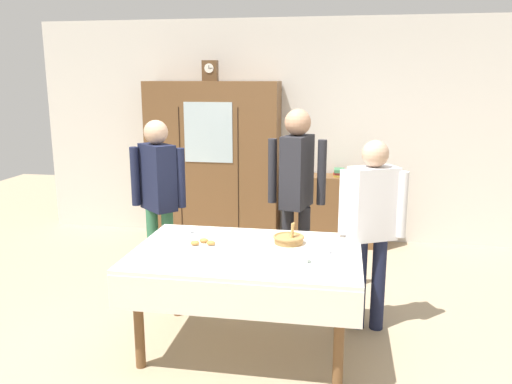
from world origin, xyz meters
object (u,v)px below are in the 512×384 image
tea_cup_mid_left (303,260)px  tea_cup_front_edge (325,250)px  tea_cup_near_left (187,231)px  dining_table (246,265)px  spoon_mid_left (256,242)px  wall_cabinet (214,162)px  pastry_plate (203,245)px  spoon_near_right (171,248)px  person_behind_table_right (297,184)px  person_beside_shelf (372,218)px  bread_basket (289,239)px  spoon_back_edge (297,252)px  bookshelf_low (338,210)px  mantel_clock (210,71)px  person_near_right_end (158,190)px  book_stack (339,173)px

tea_cup_mid_left → tea_cup_front_edge: same height
tea_cup_near_left → dining_table: bearing=-32.3°
spoon_mid_left → wall_cabinet: bearing=111.6°
pastry_plate → spoon_near_right: size_ratio=2.35×
spoon_mid_left → person_behind_table_right: bearing=73.2°
wall_cabinet → person_beside_shelf: size_ratio=1.27×
dining_table → person_beside_shelf: 1.07m
bread_basket → spoon_back_edge: bread_basket is taller
pastry_plate → spoon_mid_left: 0.41m
dining_table → bookshelf_low: bearing=76.5°
tea_cup_near_left → spoon_near_right: size_ratio=1.09×
wall_cabinet → tea_cup_near_left: bearing=-81.1°
mantel_clock → tea_cup_mid_left: bearing=-63.8°
dining_table → wall_cabinet: (-0.90, 2.59, 0.31)m
tea_cup_mid_left → person_near_right_end: person_near_right_end is taller
bookshelf_low → wall_cabinet: bearing=-178.1°
spoon_back_edge → person_near_right_end: size_ratio=0.07×
tea_cup_mid_left → person_behind_table_right: bearing=97.7°
bread_basket → tea_cup_front_edge: bearing=-35.4°
wall_cabinet → spoon_mid_left: 2.54m
spoon_back_edge → spoon_mid_left: bearing=150.2°
pastry_plate → dining_table: bearing=-11.0°
person_behind_table_right → person_near_right_end: (-1.27, -0.11, -0.07)m
tea_cup_front_edge → pastry_plate: bearing=179.2°
pastry_plate → person_beside_shelf: person_beside_shelf is taller
pastry_plate → person_behind_table_right: (0.61, 0.96, 0.29)m
pastry_plate → person_near_right_end: bearing=127.6°
wall_cabinet → pastry_plate: bearing=-77.5°
wall_cabinet → tea_cup_mid_left: bearing=-64.2°
wall_cabinet → pastry_plate: (0.56, -2.52, -0.20)m
pastry_plate → wall_cabinet: bearing=102.5°
bread_basket → spoon_near_right: bread_basket is taller
spoon_mid_left → spoon_near_right: 0.65m
bookshelf_low → book_stack: book_stack is taller
bread_basket → dining_table: bearing=-138.2°
tea_cup_front_edge → spoon_mid_left: size_ratio=1.09×
book_stack → bread_basket: book_stack is taller
bread_basket → pastry_plate: bearing=-163.1°
mantel_clock → tea_cup_mid_left: size_ratio=1.85×
person_behind_table_right → person_near_right_end: person_behind_table_right is taller
spoon_back_edge → person_beside_shelf: size_ratio=0.08×
wall_cabinet → mantel_clock: size_ratio=8.17×
dining_table → pastry_plate: size_ratio=5.91×
dining_table → wall_cabinet: bearing=109.2°
tea_cup_mid_left → spoon_back_edge: bearing=106.9°
spoon_near_right → book_stack: bearing=65.8°
spoon_mid_left → spoon_near_right: bearing=-156.8°
tea_cup_front_edge → spoon_back_edge: 0.20m
bookshelf_low → spoon_back_edge: (-0.27, -2.60, 0.35)m
book_stack → tea_cup_front_edge: bearing=-91.4°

